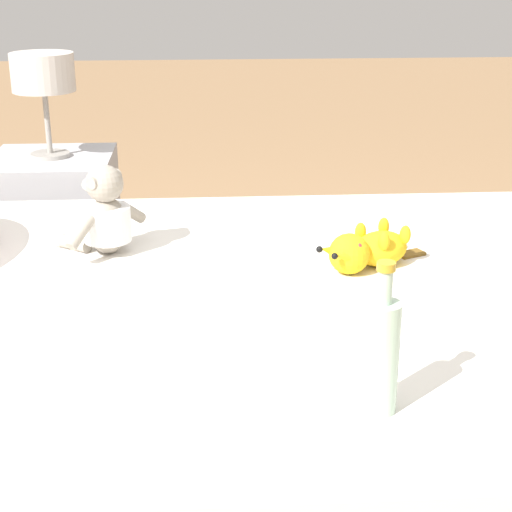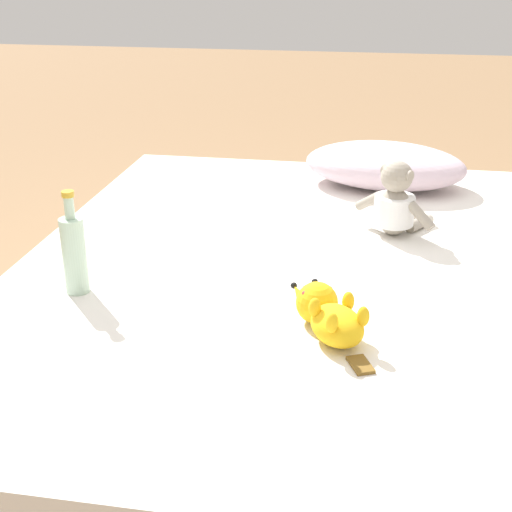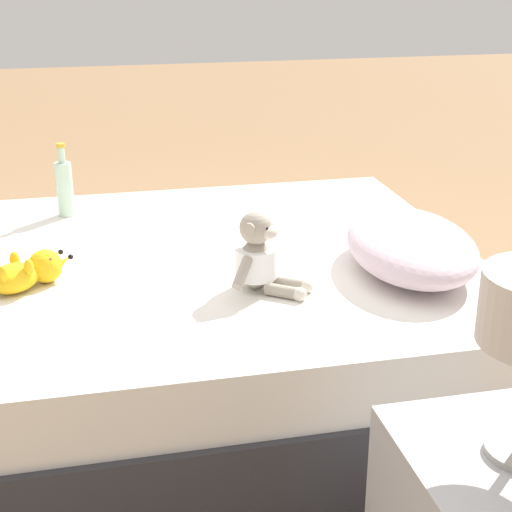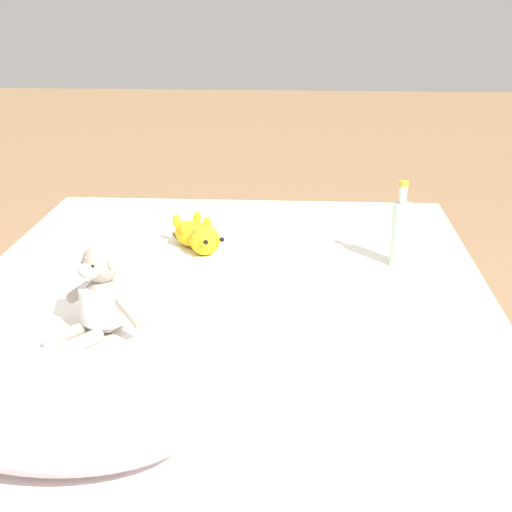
% 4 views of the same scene
% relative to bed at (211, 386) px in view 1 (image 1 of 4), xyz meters
% --- Properties ---
extents(ground_plane, '(16.00, 16.00, 0.00)m').
position_rel_bed_xyz_m(ground_plane, '(0.00, 0.00, -0.24)').
color(ground_plane, '#93704C').
extents(bed, '(1.57, 2.07, 0.48)m').
position_rel_bed_xyz_m(bed, '(0.00, 0.00, 0.00)').
color(bed, '#2D2D33').
rests_on(bed, ground_plane).
extents(plush_monkey, '(0.25, 0.25, 0.24)m').
position_rel_bed_xyz_m(plush_monkey, '(0.29, 0.26, 0.34)').
color(plush_monkey, '#9E9384').
rests_on(plush_monkey, bed).
extents(plush_yellow_creature, '(0.22, 0.31, 0.10)m').
position_rel_bed_xyz_m(plush_yellow_creature, '(0.13, -0.39, 0.29)').
color(plush_yellow_creature, yellow).
rests_on(plush_yellow_creature, bed).
extents(glass_bottle, '(0.06, 0.06, 0.27)m').
position_rel_bed_xyz_m(glass_bottle, '(-0.52, -0.29, 0.35)').
color(glass_bottle, '#B2D1B7').
rests_on(glass_bottle, bed).
extents(nightstand, '(0.44, 0.44, 0.51)m').
position_rel_bed_xyz_m(nightstand, '(1.21, 0.56, 0.02)').
color(nightstand, '#B2B2B7').
rests_on(nightstand, ground_plane).
extents(bedside_lamp, '(0.22, 0.22, 0.37)m').
position_rel_bed_xyz_m(bedside_lamp, '(1.21, 0.56, 0.56)').
color(bedside_lamp, gray).
rests_on(bedside_lamp, nightstand).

